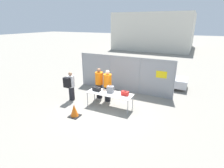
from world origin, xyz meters
name	(u,v)px	position (x,y,z in m)	size (l,w,h in m)	color
ground_plane	(106,106)	(0.00, 0.00, 0.00)	(120.00, 120.00, 0.00)	gray
fence_section	(124,73)	(0.02, 2.41, 1.17)	(6.12, 0.07, 2.23)	gray
inspection_table	(110,94)	(0.23, 0.02, 0.73)	(2.36, 0.83, 0.78)	silver
suitcase_black	(97,89)	(-0.53, 0.01, 0.88)	(0.44, 0.27, 0.23)	black
suitcase_grey	(110,89)	(0.21, 0.14, 0.94)	(0.37, 0.31, 0.36)	slate
suitcase_red	(125,93)	(1.02, 0.10, 0.88)	(0.36, 0.22, 0.23)	red
traveler_hooded	(70,85)	(-2.10, -0.15, 0.90)	(0.40, 0.62, 1.63)	black
security_worker_near	(108,85)	(-0.22, 0.67, 0.92)	(0.44, 0.44, 1.77)	black
security_worker_far	(99,83)	(-0.85, 0.83, 0.91)	(0.44, 0.44, 1.76)	black
utility_trailer	(162,80)	(2.07, 4.41, 0.41)	(3.98, 2.16, 0.69)	#B2B2B7
distant_hangar	(156,31)	(-2.80, 23.72, 2.78)	(11.69, 10.82, 5.57)	beige
traffic_cone	(74,111)	(-0.83, -1.54, 0.28)	(0.49, 0.49, 0.61)	black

